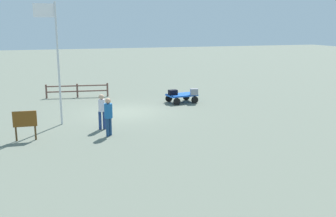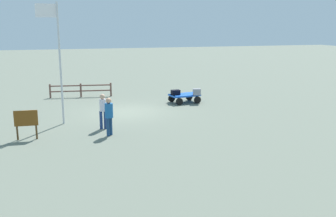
% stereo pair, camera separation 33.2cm
% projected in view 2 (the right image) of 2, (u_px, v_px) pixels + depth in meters
% --- Properties ---
extents(ground_plane, '(120.00, 120.00, 0.00)m').
position_uv_depth(ground_plane, '(128.00, 112.00, 21.89)').
color(ground_plane, slate).
extents(luggage_cart, '(1.95, 1.48, 0.55)m').
position_uv_depth(luggage_cart, '(184.00, 96.00, 24.35)').
color(luggage_cart, blue).
rests_on(luggage_cart, ground).
extents(suitcase_tan, '(0.53, 0.41, 0.39)m').
position_uv_depth(suitcase_tan, '(197.00, 92.00, 24.02)').
color(suitcase_tan, gray).
rests_on(suitcase_tan, luggage_cart).
extents(suitcase_maroon, '(0.55, 0.40, 0.31)m').
position_uv_depth(suitcase_maroon, '(176.00, 92.00, 24.12)').
color(suitcase_maroon, black).
rests_on(suitcase_maroon, luggage_cart).
extents(worker_lead, '(0.52, 0.52, 1.72)m').
position_uv_depth(worker_lead, '(109.00, 113.00, 17.00)').
color(worker_lead, navy).
rests_on(worker_lead, ground).
extents(worker_trailing, '(0.34, 0.31, 1.69)m').
position_uv_depth(worker_trailing, '(103.00, 109.00, 18.08)').
color(worker_trailing, navy).
rests_on(worker_trailing, ground).
extents(flagpole, '(1.04, 0.14, 5.94)m').
position_uv_depth(flagpole, '(57.00, 52.00, 18.48)').
color(flagpole, silver).
rests_on(flagpole, ground).
extents(signboard, '(0.98, 0.13, 1.29)m').
position_uv_depth(signboard, '(26.00, 121.00, 16.43)').
color(signboard, '#4C3319').
rests_on(signboard, ground).
extents(wooden_fence, '(4.16, 0.66, 0.94)m').
position_uv_depth(wooden_fence, '(81.00, 89.00, 26.23)').
color(wooden_fence, brown).
rests_on(wooden_fence, ground).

